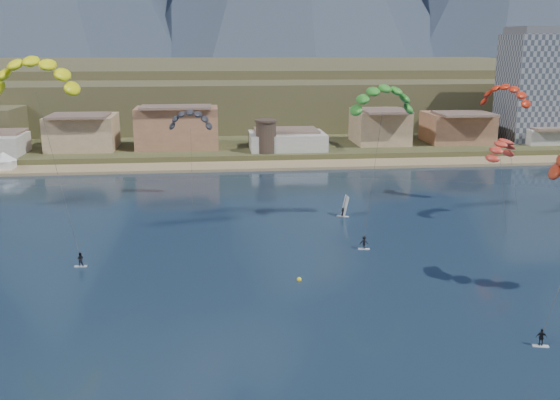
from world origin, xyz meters
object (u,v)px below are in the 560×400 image
object	(u,v)px
windsurfer	(344,210)
apartment_tower	(540,85)
watchtower	(266,136)
kitesurfer_green	(383,96)
kitesurfer_yellow	(34,70)
buoy	(299,279)

from	to	relation	value
windsurfer	apartment_tower	bearing A→B (deg)	44.47
watchtower	kitesurfer_green	bearing A→B (deg)	-77.27
watchtower	kitesurfer_green	world-z (taller)	kitesurfer_green
apartment_tower	kitesurfer_yellow	size ratio (longest dim) A/B	1.05
kitesurfer_yellow	buoy	bearing A→B (deg)	-30.28
buoy	windsurfer	bearing A→B (deg)	68.20
kitesurfer_green	windsurfer	size ratio (longest dim) A/B	6.80
kitesurfer_yellow	kitesurfer_green	world-z (taller)	kitesurfer_yellow
apartment_tower	kitesurfer_green	bearing A→B (deg)	-131.29
watchtower	windsurfer	xyz separation A→B (m)	(9.12, -55.58, -5.17)
apartment_tower	kitesurfer_green	world-z (taller)	apartment_tower
kitesurfer_yellow	kitesurfer_green	distance (m)	53.62
kitesurfer_green	buoy	world-z (taller)	kitesurfer_green
apartment_tower	kitesurfer_yellow	xyz separation A→B (m)	(-119.50, -78.07, 8.29)
apartment_tower	windsurfer	size ratio (longest dim) A/B	8.49
kitesurfer_green	windsurfer	distance (m)	21.73
watchtower	kitesurfer_yellow	distance (m)	77.81
apartment_tower	kitesurfer_green	xyz separation A→B (m)	(-66.14, -75.32, 3.79)
apartment_tower	buoy	xyz separation A→B (m)	(-82.84, -99.47, -17.71)
kitesurfer_yellow	watchtower	bearing A→B (deg)	58.34
watchtower	windsurfer	distance (m)	56.56
watchtower	kitesurfer_green	distance (m)	64.69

